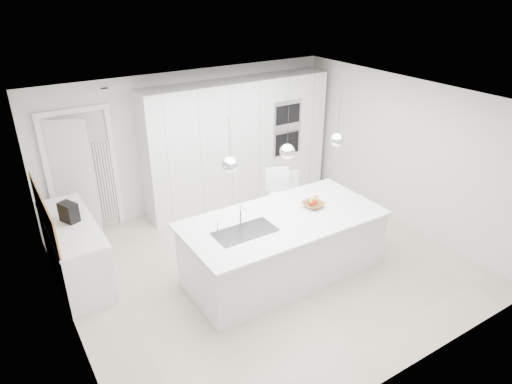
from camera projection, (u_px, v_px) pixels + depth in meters
floor at (267, 265)px, 6.89m from camera, size 5.50×5.50×0.00m
wall_back at (191, 140)px, 8.25m from camera, size 5.50×0.00×5.50m
wall_left at (60, 247)px, 5.02m from camera, size 0.00×5.00×5.00m
ceiling at (269, 102)px, 5.80m from camera, size 5.50×5.50×0.00m
tall_cabinets at (238, 142)px, 8.45m from camera, size 3.60×0.60×2.30m
oven_stack at (287, 128)px, 8.56m from camera, size 0.62×0.04×1.05m
doorway_frame at (83, 175)px, 7.39m from camera, size 1.11×0.08×2.13m
hallway_door at (68, 181)px, 7.24m from camera, size 0.76×0.38×2.00m
radiator at (105, 181)px, 7.61m from camera, size 0.32×0.04×1.40m
left_base_cabinets at (76, 251)px, 6.44m from camera, size 0.60×1.80×0.86m
left_worktop at (70, 224)px, 6.24m from camera, size 0.62×1.82×0.04m
oak_backsplash at (43, 212)px, 5.99m from camera, size 0.02×1.80×0.50m
island_base at (284, 248)px, 6.52m from camera, size 2.80×1.20×0.86m
island_worktop at (283, 219)px, 6.36m from camera, size 2.84×1.40×0.04m
island_sink at (245, 237)px, 6.04m from camera, size 0.84×0.44×0.18m
island_tap at (240, 215)px, 6.11m from camera, size 0.02×0.02×0.30m
pendant_left at (230, 165)px, 5.47m from camera, size 0.20×0.20×0.20m
pendant_mid at (287, 151)px, 5.88m from camera, size 0.20×0.20×0.20m
pendant_right at (337, 140)px, 6.29m from camera, size 0.20×0.20×0.20m
fruit_bowl at (313, 205)px, 6.63m from camera, size 0.33×0.33×0.07m
espresso_machine at (69, 212)px, 6.21m from camera, size 0.25×0.30×0.27m
bar_stool_left at (282, 205)px, 7.35m from camera, size 0.57×0.66×1.19m
bar_stool_right at (294, 202)px, 7.69m from camera, size 0.46×0.54×1.00m
apple_a at (315, 202)px, 6.64m from camera, size 0.08×0.08×0.08m
apple_b at (311, 203)px, 6.59m from camera, size 0.08×0.08×0.08m
banana_bunch at (314, 199)px, 6.62m from camera, size 0.23×0.16×0.20m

